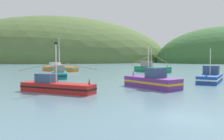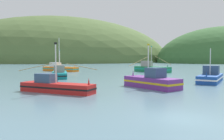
% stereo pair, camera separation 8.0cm
% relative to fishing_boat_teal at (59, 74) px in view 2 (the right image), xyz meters
% --- Properties ---
extents(ground_plane, '(600.00, 600.00, 0.00)m').
position_rel_fishing_boat_teal_xyz_m(ground_plane, '(10.85, -28.52, -0.68)').
color(ground_plane, slate).
extents(hill_mid_right, '(208.01, 166.41, 81.62)m').
position_rel_fishing_boat_teal_xyz_m(hill_mid_right, '(-24.67, 176.25, -0.68)').
color(hill_mid_right, '#516B38').
rests_on(hill_mid_right, ground).
extents(fishing_boat_teal, '(13.75, 9.08, 7.36)m').
position_rel_fishing_boat_teal_xyz_m(fishing_boat_teal, '(0.00, 0.00, 0.00)').
color(fishing_boat_teal, '#147F84').
rests_on(fishing_boat_teal, ground).
extents(fishing_boat_blue, '(7.17, 8.33, 4.91)m').
position_rel_fishing_boat_teal_xyz_m(fishing_boat_blue, '(22.99, -10.10, 0.05)').
color(fishing_boat_blue, '#19479E').
rests_on(fishing_boat_blue, ground).
extents(fishing_boat_green, '(13.48, 9.83, 6.51)m').
position_rel_fishing_boat_teal_xyz_m(fishing_boat_green, '(20.79, 13.67, 0.24)').
color(fishing_boat_green, '#197A47').
rests_on(fishing_boat_green, ground).
extents(fishing_boat_orange, '(10.20, 8.45, 5.71)m').
position_rel_fishing_boat_teal_xyz_m(fishing_boat_orange, '(-2.59, 19.62, 0.09)').
color(fishing_boat_orange, orange).
rests_on(fishing_boat_orange, ground).
extents(fishing_boat_red, '(8.07, 5.67, 5.10)m').
position_rel_fishing_boat_teal_xyz_m(fishing_boat_red, '(1.96, -17.72, -0.07)').
color(fishing_boat_red, red).
rests_on(fishing_boat_red, ground).
extents(fishing_boat_purple, '(5.84, 7.46, 5.22)m').
position_rel_fishing_boat_teal_xyz_m(fishing_boat_purple, '(12.76, -15.30, 0.10)').
color(fishing_boat_purple, '#6B2D84').
rests_on(fishing_boat_purple, ground).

